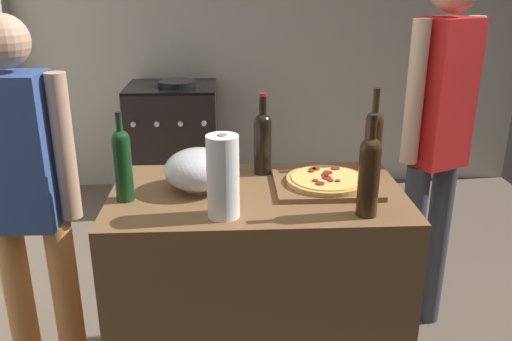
# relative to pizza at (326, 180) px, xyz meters

# --- Properties ---
(ground_plane) EXTENTS (4.35, 3.61, 0.02)m
(ground_plane) POSITION_rel_pizza_xyz_m (-0.15, 0.88, -0.94)
(ground_plane) COLOR #6B5B4C
(kitchen_wall_rear) EXTENTS (4.35, 0.10, 2.60)m
(kitchen_wall_rear) POSITION_rel_pizza_xyz_m (-0.15, 2.44, 0.37)
(kitchen_wall_rear) COLOR #BCB7AD
(kitchen_wall_rear) RESTS_ON ground_plane
(counter) EXTENTS (1.13, 0.65, 0.90)m
(counter) POSITION_rel_pizza_xyz_m (-0.27, -0.03, -0.48)
(counter) COLOR brown
(counter) RESTS_ON ground_plane
(cutting_board) EXTENTS (0.40, 0.32, 0.02)m
(cutting_board) POSITION_rel_pizza_xyz_m (0.00, -0.00, -0.02)
(cutting_board) COLOR brown
(cutting_board) RESTS_ON counter
(pizza) EXTENTS (0.31, 0.31, 0.03)m
(pizza) POSITION_rel_pizza_xyz_m (0.00, 0.00, 0.00)
(pizza) COLOR tan
(pizza) RESTS_ON cutting_board
(mixing_bowl) EXTENTS (0.27, 0.27, 0.16)m
(mixing_bowl) POSITION_rel_pizza_xyz_m (-0.49, 0.00, 0.05)
(mixing_bowl) COLOR #B2B2B7
(mixing_bowl) RESTS_ON counter
(paper_towel_roll) EXTENTS (0.11, 0.11, 0.29)m
(paper_towel_roll) POSITION_rel_pizza_xyz_m (-0.40, -0.25, 0.11)
(paper_towel_roll) COLOR white
(paper_towel_roll) RESTS_ON counter
(wine_bottle_green) EXTENTS (0.07, 0.07, 0.36)m
(wine_bottle_green) POSITION_rel_pizza_xyz_m (0.09, -0.26, 0.12)
(wine_bottle_green) COLOR #331E0F
(wine_bottle_green) RESTS_ON counter
(wine_bottle_clear) EXTENTS (0.07, 0.07, 0.34)m
(wine_bottle_clear) POSITION_rel_pizza_xyz_m (-0.24, 0.17, 0.11)
(wine_bottle_clear) COLOR black
(wine_bottle_clear) RESTS_ON counter
(wine_bottle_dark) EXTENTS (0.07, 0.07, 0.33)m
(wine_bottle_dark) POSITION_rel_pizza_xyz_m (-0.76, -0.09, 0.12)
(wine_bottle_dark) COLOR #143819
(wine_bottle_dark) RESTS_ON counter
(wine_bottle_amber) EXTENTS (0.07, 0.07, 0.36)m
(wine_bottle_amber) POSITION_rel_pizza_xyz_m (0.22, 0.16, 0.12)
(wine_bottle_amber) COLOR #331E0F
(wine_bottle_amber) RESTS_ON counter
(stove) EXTENTS (0.66, 0.58, 0.96)m
(stove) POSITION_rel_pizza_xyz_m (-0.80, 2.04, -0.47)
(stove) COLOR black
(stove) RESTS_ON ground_plane
(person_in_stripes) EXTENTS (0.40, 0.20, 1.57)m
(person_in_stripes) POSITION_rel_pizza_xyz_m (-1.15, -0.02, -0.03)
(person_in_stripes) COLOR #D88C4C
(person_in_stripes) RESTS_ON ground_plane
(person_in_red) EXTENTS (0.36, 0.28, 1.75)m
(person_in_red) POSITION_rel_pizza_xyz_m (0.56, 0.35, 0.09)
(person_in_red) COLOR #383D4C
(person_in_red) RESTS_ON ground_plane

